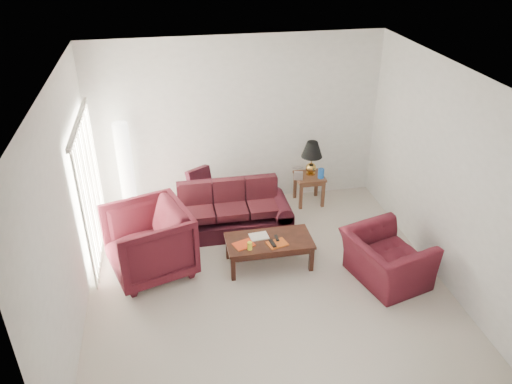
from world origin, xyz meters
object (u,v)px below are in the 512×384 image
Objects in this scene: sofa at (231,210)px; end_table at (309,189)px; coffee_table at (269,252)px; armchair_right at (386,259)px; floor_lamp at (126,172)px; armchair_left at (149,242)px.

sofa is 1.69m from end_table.
armchair_right is at bearing -35.89° from coffee_table.
armchair_right is 0.87× the size of coffee_table.
sofa is at bearing 34.83° from armchair_right.
coffee_table is (-1.11, -1.69, -0.05)m from end_table.
armchair_right is at bearing -33.54° from floor_lamp.
end_table is 0.43× the size of coffee_table.
armchair_left reaches higher than sofa.
floor_lamp reaches higher than end_table.
armchair_right is 1.70m from coffee_table.
armchair_right is (1.99, -1.67, -0.04)m from sofa.
coffee_table is (2.06, -1.74, -0.67)m from floor_lamp.
armchair_left is 3.42m from armchair_right.
floor_lamp is 4.38m from armchair_right.
floor_lamp is at bearing 41.27° from armchair_right.
floor_lamp is 1.61× the size of armchair_right.
armchair_left is at bearing -142.84° from sofa.
end_table is at bearing -0.90° from floor_lamp.
sofa reaches higher than armchair_right.
sofa is 1.73× the size of armchair_left.
sofa reaches higher than coffee_table.
coffee_table is at bearing 51.90° from armchair_right.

